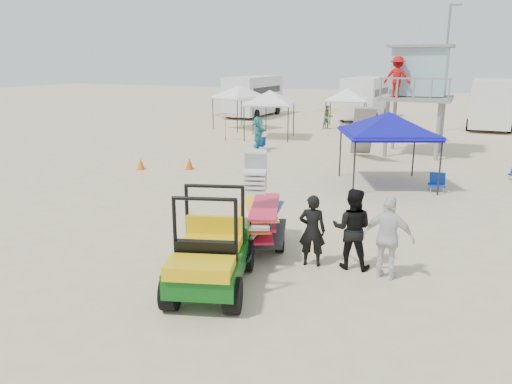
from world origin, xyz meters
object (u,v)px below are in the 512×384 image
at_px(surf_trailer, 257,215).
at_px(man_left, 312,231).
at_px(lifeguard_tower, 417,76).
at_px(canopy_blue, 389,116).
at_px(utility_cart, 209,245).

bearing_deg(surf_trailer, man_left, -11.20).
relative_size(lifeguard_tower, canopy_blue, 1.25).
bearing_deg(utility_cart, lifeguard_tower, 84.65).
xyz_separation_m(man_left, lifeguard_tower, (0.12, 15.53, 3.01)).
xyz_separation_m(utility_cart, lifeguard_tower, (1.65, 17.57, 2.89)).
relative_size(surf_trailer, lifeguard_tower, 0.50).
height_order(surf_trailer, canopy_blue, canopy_blue).
distance_m(surf_trailer, man_left, 1.55).
height_order(utility_cart, lifeguard_tower, lifeguard_tower).
relative_size(surf_trailer, man_left, 1.55).
distance_m(surf_trailer, canopy_blue, 8.45).
bearing_deg(lifeguard_tower, man_left, -90.45).
distance_m(man_left, lifeguard_tower, 15.82).
xyz_separation_m(utility_cart, canopy_blue, (1.65, 10.45, 1.64)).
relative_size(man_left, canopy_blue, 0.41).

